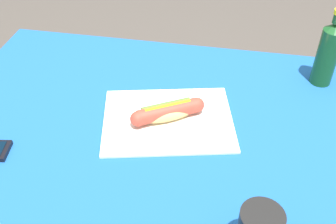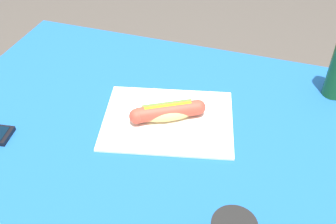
# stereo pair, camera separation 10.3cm
# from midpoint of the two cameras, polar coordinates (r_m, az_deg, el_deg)

# --- Properties ---
(dining_table) EXTENTS (1.25, 0.87, 0.77)m
(dining_table) POSITION_cam_midpoint_polar(r_m,az_deg,el_deg) (1.11, -2.41, -7.99)
(dining_table) COLOR brown
(dining_table) RESTS_ON ground
(paper_wrapper) EXTENTS (0.39, 0.33, 0.01)m
(paper_wrapper) POSITION_cam_midpoint_polar(r_m,az_deg,el_deg) (1.05, -2.81, -1.24)
(paper_wrapper) COLOR white
(paper_wrapper) RESTS_ON dining_table
(hot_dog) EXTENTS (0.18, 0.12, 0.05)m
(hot_dog) POSITION_cam_midpoint_polar(r_m,az_deg,el_deg) (1.03, -2.88, -0.06)
(hot_dog) COLOR #DBB26B
(hot_dog) RESTS_ON paper_wrapper
(soda_bottle) EXTENTS (0.06, 0.06, 0.23)m
(soda_bottle) POSITION_cam_midpoint_polar(r_m,az_deg,el_deg) (1.20, 19.56, 7.91)
(soda_bottle) COLOR #14471E
(soda_bottle) RESTS_ON dining_table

